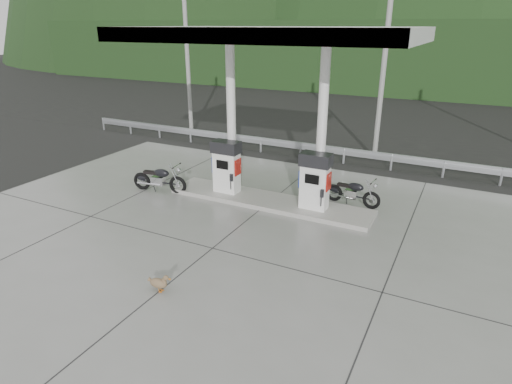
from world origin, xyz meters
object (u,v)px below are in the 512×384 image
at_px(motorcycle_left, 159,179).
at_px(duck, 159,283).
at_px(gas_pump_left, 226,167).
at_px(motorcycle_right, 353,193).
at_px(gas_pump_right, 315,181).

relative_size(motorcycle_left, duck, 3.68).
distance_m(gas_pump_left, motorcycle_right, 4.34).
bearing_deg(duck, gas_pump_left, 99.62).
bearing_deg(motorcycle_left, gas_pump_left, 8.40).
height_order(gas_pump_right, motorcycle_left, gas_pump_right).
distance_m(gas_pump_right, motorcycle_left, 5.63).
distance_m(gas_pump_right, motorcycle_right, 1.62).
bearing_deg(motorcycle_left, gas_pump_right, -1.94).
xyz_separation_m(gas_pump_right, motorcycle_right, (0.94, 1.17, -0.63)).
bearing_deg(motorcycle_right, gas_pump_right, -123.57).
bearing_deg(gas_pump_left, gas_pump_right, 0.00).
bearing_deg(duck, motorcycle_left, 122.62).
distance_m(gas_pump_right, duck, 6.00).
height_order(gas_pump_left, gas_pump_right, same).
xyz_separation_m(gas_pump_left, gas_pump_right, (3.20, 0.00, 0.00)).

